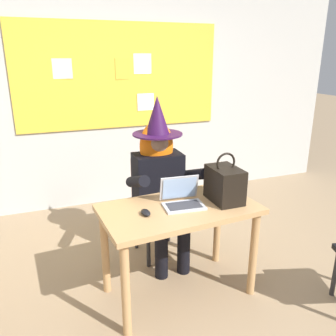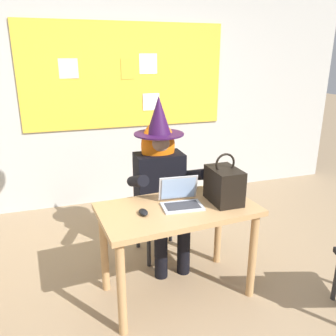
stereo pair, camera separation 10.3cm
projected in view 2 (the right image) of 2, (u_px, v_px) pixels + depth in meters
ground_plane at (188, 296)px, 2.68m from camera, size 24.00×24.00×0.00m
wall_back_bulletin at (126, 88)px, 4.12m from camera, size 5.94×2.20×2.80m
desk_main at (178, 221)px, 2.54m from camera, size 1.18×0.70×0.73m
chair_at_desk at (157, 200)px, 3.19m from camera, size 0.44×0.44×0.90m
person_costumed at (161, 175)px, 2.99m from camera, size 0.60×0.68×1.46m
laptop at (181, 199)px, 2.52m from camera, size 0.31×0.27×0.20m
computer_mouse at (143, 212)px, 2.38m from camera, size 0.07×0.11×0.03m
handbag at (224, 185)px, 2.55m from camera, size 0.20×0.30×0.38m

